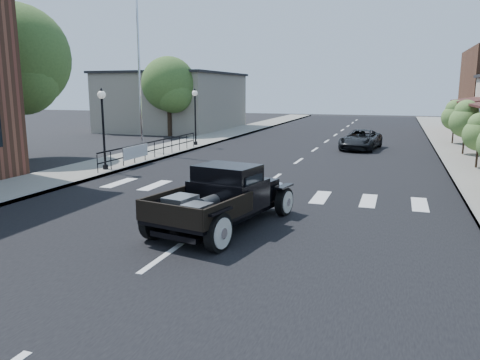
% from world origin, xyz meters
% --- Properties ---
extents(ground, '(120.00, 120.00, 0.00)m').
position_xyz_m(ground, '(0.00, 0.00, 0.00)').
color(ground, black).
rests_on(ground, ground).
extents(road, '(14.00, 80.00, 0.02)m').
position_xyz_m(road, '(0.00, 15.00, 0.01)').
color(road, black).
rests_on(road, ground).
extents(road_markings, '(12.00, 60.00, 0.06)m').
position_xyz_m(road_markings, '(0.00, 10.00, 0.00)').
color(road_markings, silver).
rests_on(road_markings, ground).
extents(sidewalk_left, '(3.00, 80.00, 0.15)m').
position_xyz_m(sidewalk_left, '(-8.50, 15.00, 0.07)').
color(sidewalk_left, gray).
rests_on(sidewalk_left, ground).
extents(sidewalk_right, '(3.00, 80.00, 0.15)m').
position_xyz_m(sidewalk_right, '(8.50, 15.00, 0.07)').
color(sidewalk_right, gray).
rests_on(sidewalk_right, ground).
extents(low_building_left, '(10.00, 12.00, 5.00)m').
position_xyz_m(low_building_left, '(-15.00, 28.00, 2.50)').
color(low_building_left, gray).
rests_on(low_building_left, ground).
extents(railing, '(0.08, 10.00, 1.00)m').
position_xyz_m(railing, '(-7.30, 10.00, 0.65)').
color(railing, black).
rests_on(railing, sidewalk_left).
extents(banner, '(0.04, 2.20, 0.60)m').
position_xyz_m(banner, '(-7.22, 8.00, 0.45)').
color(banner, silver).
rests_on(banner, sidewalk_left).
extents(lamp_post_b, '(0.36, 0.36, 3.60)m').
position_xyz_m(lamp_post_b, '(-7.60, 6.00, 1.95)').
color(lamp_post_b, black).
rests_on(lamp_post_b, sidewalk_left).
extents(lamp_post_c, '(0.36, 0.36, 3.60)m').
position_xyz_m(lamp_post_c, '(-7.60, 16.00, 1.95)').
color(lamp_post_c, black).
rests_on(lamp_post_c, sidewalk_left).
extents(flagpole, '(0.12, 0.12, 12.42)m').
position_xyz_m(flagpole, '(-9.20, 12.00, 6.36)').
color(flagpole, silver).
rests_on(flagpole, sidewalk_left).
extents(big_tree_near, '(5.46, 5.46, 8.02)m').
position_xyz_m(big_tree_near, '(-14.00, 8.00, 4.01)').
color(big_tree_near, '#3D5E28').
rests_on(big_tree_near, ground).
extents(big_tree_far, '(4.25, 4.25, 6.24)m').
position_xyz_m(big_tree_far, '(-12.50, 22.00, 3.12)').
color(big_tree_far, '#3D5E28').
rests_on(big_tree_far, ground).
extents(small_tree_c, '(1.45, 1.45, 2.41)m').
position_xyz_m(small_tree_c, '(8.30, 11.80, 1.36)').
color(small_tree_c, '#507636').
rests_on(small_tree_c, sidewalk_right).
extents(small_tree_d, '(1.72, 1.72, 2.87)m').
position_xyz_m(small_tree_d, '(8.30, 16.67, 1.58)').
color(small_tree_d, '#507636').
rests_on(small_tree_d, sidewalk_right).
extents(small_tree_e, '(1.65, 1.65, 2.76)m').
position_xyz_m(small_tree_e, '(8.30, 22.21, 1.53)').
color(small_tree_e, '#507636').
rests_on(small_tree_e, sidewalk_right).
extents(hotrod_pickup, '(3.27, 5.33, 1.72)m').
position_xyz_m(hotrod_pickup, '(0.45, -0.34, 0.86)').
color(hotrod_pickup, black).
rests_on(hotrod_pickup, ground).
extents(second_car, '(2.58, 4.60, 1.21)m').
position_xyz_m(second_car, '(2.66, 18.04, 0.61)').
color(second_car, black).
rests_on(second_car, ground).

